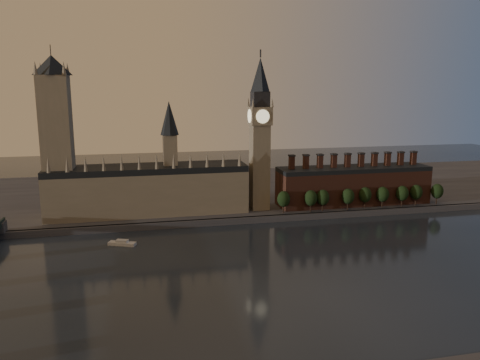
# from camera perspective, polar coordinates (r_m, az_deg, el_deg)

# --- Properties ---
(ground) EXTENTS (900.00, 900.00, 0.00)m
(ground) POSITION_cam_1_polar(r_m,az_deg,el_deg) (224.41, 7.15, -11.50)
(ground) COLOR black
(ground) RESTS_ON ground
(north_bank) EXTENTS (900.00, 182.00, 4.00)m
(north_bank) POSITION_cam_1_polar(r_m,az_deg,el_deg) (388.71, -1.63, -1.40)
(north_bank) COLOR #4A494F
(north_bank) RESTS_ON ground
(palace_of_westminster) EXTENTS (130.00, 30.30, 74.00)m
(palace_of_westminster) POSITION_cam_1_polar(r_m,az_deg,el_deg) (316.37, -11.00, -0.85)
(palace_of_westminster) COLOR #7E6F5A
(palace_of_westminster) RESTS_ON north_bank
(victoria_tower) EXTENTS (24.00, 24.00, 108.00)m
(victoria_tower) POSITION_cam_1_polar(r_m,az_deg,el_deg) (314.78, -21.46, 5.43)
(victoria_tower) COLOR #7E6F5A
(victoria_tower) RESTS_ON north_bank
(big_ben) EXTENTS (15.00, 15.00, 107.00)m
(big_ben) POSITION_cam_1_polar(r_m,az_deg,el_deg) (316.75, 2.43, 5.80)
(big_ben) COLOR #7E6F5A
(big_ben) RESTS_ON north_bank
(chimney_block) EXTENTS (110.00, 25.00, 37.00)m
(chimney_block) POSITION_cam_1_polar(r_m,az_deg,el_deg) (346.94, 13.63, -0.56)
(chimney_block) COLOR brown
(chimney_block) RESTS_ON north_bank
(embankment_tree_0) EXTENTS (8.60, 8.60, 14.88)m
(embankment_tree_0) POSITION_cam_1_polar(r_m,az_deg,el_deg) (313.59, 5.33, -2.33)
(embankment_tree_0) COLOR black
(embankment_tree_0) RESTS_ON north_bank
(embankment_tree_1) EXTENTS (8.60, 8.60, 14.88)m
(embankment_tree_1) POSITION_cam_1_polar(r_m,az_deg,el_deg) (318.62, 8.63, -2.19)
(embankment_tree_1) COLOR black
(embankment_tree_1) RESTS_ON north_bank
(embankment_tree_2) EXTENTS (8.60, 8.60, 14.88)m
(embankment_tree_2) POSITION_cam_1_polar(r_m,az_deg,el_deg) (321.65, 10.07, -2.11)
(embankment_tree_2) COLOR black
(embankment_tree_2) RESTS_ON north_bank
(embankment_tree_3) EXTENTS (8.60, 8.60, 14.88)m
(embankment_tree_3) POSITION_cam_1_polar(r_m,az_deg,el_deg) (328.56, 13.03, -1.95)
(embankment_tree_3) COLOR black
(embankment_tree_3) RESTS_ON north_bank
(embankment_tree_4) EXTENTS (8.60, 8.60, 14.88)m
(embankment_tree_4) POSITION_cam_1_polar(r_m,az_deg,el_deg) (336.17, 15.01, -1.75)
(embankment_tree_4) COLOR black
(embankment_tree_4) RESTS_ON north_bank
(embankment_tree_5) EXTENTS (8.60, 8.60, 14.88)m
(embankment_tree_5) POSITION_cam_1_polar(r_m,az_deg,el_deg) (341.08, 16.99, -1.68)
(embankment_tree_5) COLOR black
(embankment_tree_5) RESTS_ON north_bank
(embankment_tree_6) EXTENTS (8.60, 8.60, 14.88)m
(embankment_tree_6) POSITION_cam_1_polar(r_m,az_deg,el_deg) (348.60, 19.17, -1.54)
(embankment_tree_6) COLOR black
(embankment_tree_6) RESTS_ON north_bank
(embankment_tree_7) EXTENTS (8.60, 8.60, 14.88)m
(embankment_tree_7) POSITION_cam_1_polar(r_m,az_deg,el_deg) (355.62, 20.69, -1.40)
(embankment_tree_7) COLOR black
(embankment_tree_7) RESTS_ON north_bank
(embankment_tree_8) EXTENTS (8.60, 8.60, 14.88)m
(embankment_tree_8) POSITION_cam_1_polar(r_m,az_deg,el_deg) (364.83, 22.90, -1.26)
(embankment_tree_8) COLOR black
(embankment_tree_8) RESTS_ON north_bank
(river_boat) EXTENTS (15.83, 10.03, 3.07)m
(river_boat) POSITION_cam_1_polar(r_m,az_deg,el_deg) (271.26, -14.17, -7.47)
(river_boat) COLOR silver
(river_boat) RESTS_ON ground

